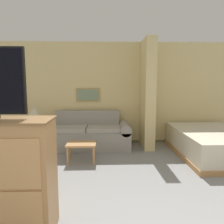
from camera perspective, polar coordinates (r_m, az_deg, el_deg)
wall_back at (r=5.73m, az=2.62°, el=4.81°), size 7.41×0.16×2.60m
wall_partition_pillar at (r=5.35m, az=9.27°, el=4.59°), size 0.24×0.81×2.60m
couch at (r=5.39m, az=-6.49°, el=-5.84°), size 2.09×0.84×0.88m
coffee_table at (r=4.44m, az=-7.98°, el=-8.73°), size 0.58×0.43×0.38m
side_table at (r=5.51m, az=-19.40°, el=-4.28°), size 0.40×0.40×0.60m
table_lamp at (r=5.44m, az=-19.59°, el=-0.13°), size 0.32×0.32×0.43m
bed at (r=5.28m, az=25.03°, el=-7.31°), size 1.56×2.15×0.55m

